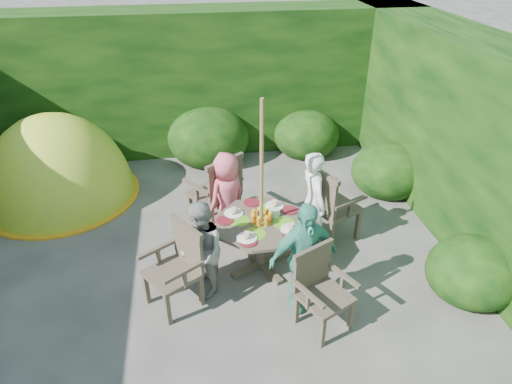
{
  "coord_description": "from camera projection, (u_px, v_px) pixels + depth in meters",
  "views": [
    {
      "loc": [
        0.28,
        -4.16,
        3.75
      ],
      "look_at": [
        1.03,
        0.65,
        0.85
      ],
      "focal_mm": 32.0,
      "sensor_mm": 36.0,
      "label": 1
    }
  ],
  "objects": [
    {
      "name": "hedge_enclosure",
      "position": [
        169.0,
        145.0,
        5.9
      ],
      "size": [
        9.0,
        9.0,
        2.5
      ],
      "color": "black",
      "rests_on": "ground"
    },
    {
      "name": "garden_chair_front",
      "position": [
        320.0,
        288.0,
        4.73
      ],
      "size": [
        0.68,
        0.65,
        0.88
      ],
      "rotation": [
        0.0,
        0.0,
        0.47
      ],
      "color": "#3C3327",
      "rests_on": "ground"
    },
    {
      "name": "dome_tent",
      "position": [
        64.0,
        197.0,
        7.2
      ],
      "size": [
        2.58,
        2.58,
        2.69
      ],
      "rotation": [
        0.0,
        0.0,
        0.19
      ],
      "color": "#BDDC2A",
      "rests_on": "ground"
    },
    {
      "name": "child_front",
      "position": [
        303.0,
        258.0,
        4.85
      ],
      "size": [
        0.84,
        0.49,
        1.34
      ],
      "primitive_type": "imported",
      "rotation": [
        0.0,
        0.0,
        0.22
      ],
      "color": "teal",
      "rests_on": "ground"
    },
    {
      "name": "child_back",
      "position": [
        227.0,
        196.0,
        6.02
      ],
      "size": [
        0.72,
        0.69,
        1.24
      ],
      "primitive_type": "imported",
      "rotation": [
        0.0,
        0.0,
        3.83
      ],
      "color": "#D8596B",
      "rests_on": "ground"
    },
    {
      "name": "child_right",
      "position": [
        313.0,
        201.0,
        5.79
      ],
      "size": [
        0.4,
        0.55,
        1.37
      ],
      "primitive_type": "imported",
      "rotation": [
        0.0,
        0.0,
        1.73
      ],
      "color": "white",
      "rests_on": "ground"
    },
    {
      "name": "garden_chair_right",
      "position": [
        330.0,
        203.0,
        6.0
      ],
      "size": [
        0.75,
        0.79,
        1.03
      ],
      "rotation": [
        0.0,
        0.0,
        2.0
      ],
      "color": "#3C3327",
      "rests_on": "ground"
    },
    {
      "name": "garden_chair_left",
      "position": [
        178.0,
        265.0,
        4.99
      ],
      "size": [
        0.73,
        0.75,
        0.94
      ],
      "rotation": [
        0.0,
        0.0,
        -0.99
      ],
      "color": "#3C3327",
      "rests_on": "ground"
    },
    {
      "name": "ground",
      "position": [
        179.0,
        288.0,
        5.41
      ],
      "size": [
        60.0,
        60.0,
        0.0
      ],
      "primitive_type": "plane",
      "color": "#42403B",
      "rests_on": "ground"
    },
    {
      "name": "patio_table",
      "position": [
        261.0,
        229.0,
        5.47
      ],
      "size": [
        1.54,
        1.54,
        0.81
      ],
      "rotation": [
        0.0,
        0.0,
        0.43
      ],
      "color": "#3C3327",
      "rests_on": "ground"
    },
    {
      "name": "child_left",
      "position": [
        202.0,
        250.0,
        5.08
      ],
      "size": [
        0.55,
        0.65,
        1.18
      ],
      "primitive_type": "imported",
      "rotation": [
        0.0,
        0.0,
        -1.37
      ],
      "color": "gray",
      "rests_on": "ground"
    },
    {
      "name": "garden_chair_back",
      "position": [
        218.0,
        190.0,
        6.26
      ],
      "size": [
        0.84,
        0.82,
        1.06
      ],
      "rotation": [
        0.0,
        0.0,
        3.76
      ],
      "color": "#3C3327",
      "rests_on": "ground"
    },
    {
      "name": "parasol_pole",
      "position": [
        261.0,
        191.0,
        5.2
      ],
      "size": [
        0.06,
        0.06,
        2.2
      ],
      "primitive_type": "cylinder",
      "rotation": [
        0.0,
        0.0,
        0.43
      ],
      "color": "brown",
      "rests_on": "ground"
    }
  ]
}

